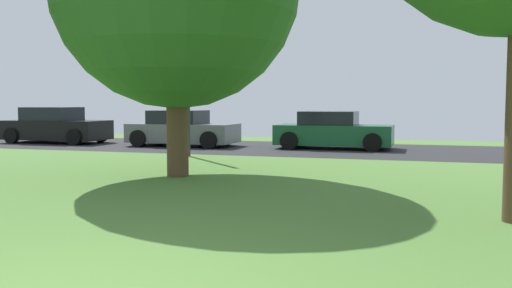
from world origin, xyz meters
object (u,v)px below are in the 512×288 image
at_px(parked_car_black, 56,127).
at_px(street_lamp_post, 188,84).
at_px(parked_car_green, 333,131).
at_px(parked_car_grey, 182,130).

height_order(parked_car_black, street_lamp_post, street_lamp_post).
relative_size(parked_car_green, street_lamp_post, 0.92).
distance_m(parked_car_black, parked_car_green, 11.50).
xyz_separation_m(parked_car_black, parked_car_green, (11.48, 0.58, -0.05)).
relative_size(parked_car_black, parked_car_green, 1.03).
bearing_deg(parked_car_black, street_lamp_post, -25.19).
bearing_deg(parked_car_grey, parked_car_black, -179.83).
bearing_deg(street_lamp_post, parked_car_green, 47.21).
distance_m(parked_car_black, street_lamp_post, 8.58).
bearing_deg(parked_car_green, parked_car_black, -177.13).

